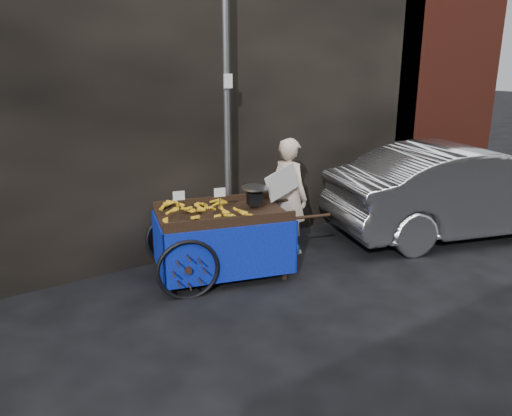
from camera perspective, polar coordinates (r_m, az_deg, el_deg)
ground at (r=6.00m, az=0.93°, el=-9.76°), size 80.00×80.00×0.00m
building_wall at (r=7.82m, az=-7.93°, el=15.26°), size 13.50×2.00×5.00m
street_pole at (r=6.66m, az=-3.38°, el=10.92°), size 0.12×0.10×4.00m
banana_cart at (r=6.26m, az=-4.36°, el=-1.34°), size 2.40×1.56×1.20m
vendor at (r=7.02m, az=3.84°, el=1.39°), size 0.84×0.65×1.64m
plastic_bag at (r=6.99m, az=4.00°, el=-4.78°), size 0.27×0.22×0.24m
parked_car at (r=8.45m, az=22.84°, el=1.92°), size 4.56×2.76×1.42m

